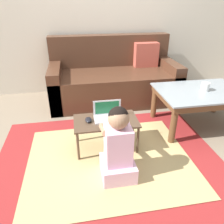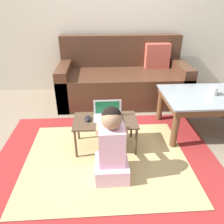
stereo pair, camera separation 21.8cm
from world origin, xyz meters
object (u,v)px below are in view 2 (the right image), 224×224
object	(u,v)px
computer_mouse	(88,118)
laptop	(108,116)
person_seated	(112,148)
coffee_table	(208,100)
cup_on_table	(213,91)
couch	(123,79)
laptop_desk	(105,123)

from	to	relation	value
computer_mouse	laptop	bearing A→B (deg)	4.40
laptop	person_seated	world-z (taller)	person_seated
coffee_table	cup_on_table	size ratio (longest dim) A/B	10.42
cup_on_table	coffee_table	bearing A→B (deg)	-178.09
cup_on_table	laptop	bearing A→B (deg)	-168.50
cup_on_table	person_seated	bearing A→B (deg)	-149.53
laptop	couch	bearing A→B (deg)	77.04
couch	coffee_table	xyz separation A→B (m)	(0.84, -0.99, 0.08)
laptop	person_seated	bearing A→B (deg)	-88.49
coffee_table	person_seated	bearing A→B (deg)	-148.75
coffee_table	couch	bearing A→B (deg)	130.39
laptop_desk	laptop	bearing A→B (deg)	42.12
computer_mouse	laptop_desk	bearing A→B (deg)	-2.88
laptop	computer_mouse	bearing A→B (deg)	-175.60
couch	laptop	size ratio (longest dim) A/B	6.58
couch	laptop	xyz separation A→B (m)	(-0.28, -1.23, 0.05)
cup_on_table	couch	bearing A→B (deg)	131.65
computer_mouse	cup_on_table	distance (m)	1.39
laptop_desk	person_seated	size ratio (longest dim) A/B	0.94
laptop_desk	cup_on_table	world-z (taller)	cup_on_table
laptop_desk	computer_mouse	distance (m)	0.18
laptop	coffee_table	bearing A→B (deg)	11.81
coffee_table	laptop_desk	xyz separation A→B (m)	(-1.15, -0.26, -0.09)
coffee_table	cup_on_table	world-z (taller)	cup_on_table
laptop_desk	person_seated	xyz separation A→B (m)	(0.04, -0.42, 0.01)
coffee_table	laptop	distance (m)	1.15
couch	computer_mouse	bearing A→B (deg)	-111.13
coffee_table	laptop_desk	world-z (taller)	coffee_table
coffee_table	computer_mouse	xyz separation A→B (m)	(-1.32, -0.25, -0.04)
person_seated	computer_mouse	bearing A→B (deg)	116.17
computer_mouse	person_seated	xyz separation A→B (m)	(0.21, -0.43, -0.04)
couch	coffee_table	world-z (taller)	couch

